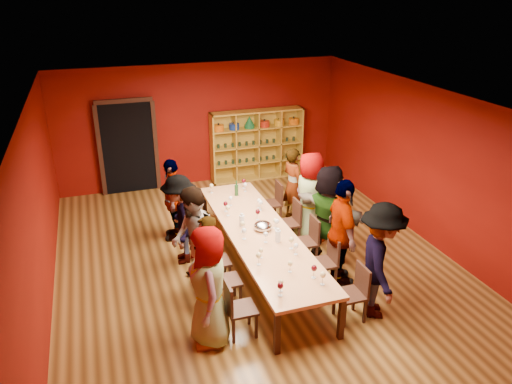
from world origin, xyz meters
TOP-DOWN VIEW (x-y plane):
  - room_shell at (0.00, 0.00)m, footprint 7.10×9.10m
  - tasting_table at (0.00, 0.00)m, footprint 1.10×4.50m
  - doorway at (-1.80, 4.43)m, footprint 1.40×0.17m
  - shelving_unit at (1.40, 4.32)m, footprint 2.40×0.40m
  - chair_person_left_0 at (-0.91, -1.61)m, footprint 0.42×0.42m
  - person_left_0 at (-1.29, -1.61)m, footprint 0.57×0.93m
  - chair_person_left_1 at (-0.91, -0.84)m, footprint 0.42×0.42m
  - person_left_1 at (-1.15, -0.84)m, footprint 0.49×0.63m
  - chair_person_left_2 at (-0.91, -0.22)m, footprint 0.42×0.42m
  - person_left_2 at (-1.21, -0.22)m, footprint 0.48×0.88m
  - chair_person_left_3 at (-0.91, 0.73)m, footprint 0.42×0.42m
  - person_left_3 at (-1.26, 0.73)m, footprint 0.56×1.13m
  - chair_person_left_4 at (-0.91, 1.68)m, footprint 0.42×0.42m
  - person_left_4 at (-1.22, 1.68)m, footprint 0.63×1.05m
  - chair_person_right_0 at (0.91, -1.79)m, footprint 0.42×0.42m
  - person_right_0 at (1.29, -1.79)m, footprint 0.89×1.30m
  - chair_person_right_1 at (0.91, -0.83)m, footprint 0.42×0.42m
  - person_right_1 at (1.16, -0.83)m, footprint 0.67×1.17m
  - chair_person_right_2 at (0.91, -0.08)m, footprint 0.42×0.42m
  - person_right_2 at (1.28, -0.08)m, footprint 1.14×1.77m
  - chair_person_right_3 at (0.91, 0.72)m, footprint 0.42×0.42m
  - person_right_3 at (1.28, 0.72)m, footprint 0.66×0.98m
  - chair_person_right_4 at (0.91, 1.70)m, footprint 0.42×0.42m
  - person_right_4 at (1.33, 1.70)m, footprint 0.56×0.67m
  - wine_glass_0 at (-0.34, -0.18)m, footprint 0.08×0.08m
  - wine_glass_1 at (0.30, 0.03)m, footprint 0.08×0.08m
  - wine_glass_2 at (-0.18, 1.21)m, footprint 0.08×0.08m
  - wine_glass_3 at (0.32, -1.85)m, footprint 0.09×0.09m
  - wine_glass_4 at (0.01, -1.38)m, footprint 0.08×0.08m
  - wine_glass_5 at (0.32, 1.97)m, footprint 0.09×0.09m
  - wine_glass_6 at (-0.29, 0.08)m, footprint 0.08×0.08m
  - wine_glass_7 at (0.29, -0.93)m, footprint 0.08×0.08m
  - wine_glass_8 at (0.31, 0.92)m, footprint 0.08×0.08m
  - wine_glass_9 at (-0.38, 1.94)m, footprint 0.08×0.08m
  - wine_glass_10 at (0.30, 0.82)m, footprint 0.08×0.08m
  - wine_glass_11 at (0.12, 0.44)m, footprint 0.09×0.09m
  - wine_glass_12 at (-0.35, -1.91)m, footprint 0.09×0.09m
  - wine_glass_13 at (0.31, -0.04)m, footprint 0.09×0.09m
  - wine_glass_14 at (0.29, -0.74)m, footprint 0.09×0.09m
  - wine_glass_15 at (-0.37, -1.04)m, footprint 0.09×0.09m
  - wine_glass_16 at (-0.31, -1.81)m, footprint 0.08×0.08m
  - wine_glass_17 at (-0.34, 0.97)m, footprint 0.09×0.09m
  - wine_glass_18 at (-0.35, 0.79)m, footprint 0.09×0.09m
  - wine_glass_19 at (0.30, 1.79)m, footprint 0.08×0.08m
  - wine_glass_20 at (-0.27, -0.85)m, footprint 0.07×0.07m
  - wine_glass_21 at (-0.03, -0.40)m, footprint 0.08×0.08m
  - wine_glass_22 at (0.28, -1.65)m, footprint 0.09×0.09m
  - spittoon_bowl at (0.07, 0.04)m, footprint 0.32×0.32m
  - carafe_a at (-0.23, 0.30)m, footprint 0.13×0.13m
  - carafe_b at (0.17, -0.44)m, footprint 0.12×0.12m
  - wine_bottle at (0.07, 1.65)m, footprint 0.08×0.08m

SIDE VIEW (x-z plane):
  - chair_person_left_0 at x=-0.91m, z-range 0.05..0.94m
  - chair_person_left_1 at x=-0.91m, z-range 0.05..0.94m
  - chair_person_left_2 at x=-0.91m, z-range 0.05..0.94m
  - chair_person_left_3 at x=-0.91m, z-range 0.05..0.94m
  - chair_person_left_4 at x=-0.91m, z-range 0.05..0.94m
  - chair_person_right_0 at x=0.91m, z-range 0.05..0.94m
  - chair_person_right_1 at x=0.91m, z-range 0.05..0.94m
  - chair_person_right_2 at x=0.91m, z-range 0.05..0.94m
  - chair_person_right_3 at x=0.91m, z-range 0.05..0.94m
  - chair_person_right_4 at x=0.91m, z-range 0.05..0.94m
  - tasting_table at x=0.00m, z-range 0.32..1.07m
  - person_left_1 at x=-1.15m, z-range 0.00..1.58m
  - person_right_4 at x=1.33m, z-range 0.00..1.61m
  - spittoon_bowl at x=0.07m, z-range 0.74..0.91m
  - person_left_4 at x=-1.22m, z-range 0.00..1.67m
  - person_left_3 at x=-1.26m, z-range 0.00..1.68m
  - carafe_b at x=0.17m, z-range 0.74..0.98m
  - carafe_a at x=-0.23m, z-range 0.74..0.99m
  - wine_bottle at x=0.07m, z-range 0.71..1.03m
  - wine_glass_20 at x=-0.27m, z-range 0.79..0.97m
  - wine_glass_4 at x=0.01m, z-range 0.79..0.98m
  - wine_glass_16 at x=-0.31m, z-range 0.79..0.99m
  - wine_glass_19 at x=0.30m, z-range 0.79..0.99m
  - wine_glass_21 at x=-0.03m, z-range 0.79..0.99m
  - wine_glass_2 at x=-0.18m, z-range 0.79..0.99m
  - wine_glass_8 at x=0.31m, z-range 0.79..0.99m
  - wine_glass_1 at x=0.30m, z-range 0.79..0.99m
  - wine_glass_7 at x=0.29m, z-range 0.80..1.00m
  - wine_glass_9 at x=-0.38m, z-range 0.80..1.00m
  - wine_glass_10 at x=0.30m, z-range 0.80..1.00m
  - person_left_2 at x=-1.21m, z-range 0.00..1.80m
  - wine_glass_0 at x=-0.34m, z-range 0.80..1.01m
  - wine_glass_6 at x=-0.29m, z-range 0.80..1.01m
  - wine_glass_17 at x=-0.34m, z-range 0.80..1.01m
  - person_left_0 at x=-1.29m, z-range 0.00..1.81m
  - wine_glass_5 at x=0.32m, z-range 0.80..1.01m
  - wine_glass_12 at x=-0.35m, z-range 0.80..1.01m
  - wine_glass_18 at x=-0.35m, z-range 0.80..1.01m
  - wine_glass_13 at x=0.31m, z-range 0.80..1.01m
  - wine_glass_11 at x=0.12m, z-range 0.80..1.01m
  - wine_glass_14 at x=0.29m, z-range 0.80..1.01m
  - wine_glass_3 at x=0.32m, z-range 0.80..1.02m
  - wine_glass_22 at x=0.28m, z-range 0.80..1.02m
  - wine_glass_15 at x=-0.37m, z-range 0.80..1.02m
  - person_right_3 at x=1.28m, z-range 0.00..1.83m
  - person_right_2 at x=1.28m, z-range 0.00..1.85m
  - person_right_0 at x=1.29m, z-range 0.00..1.86m
  - person_right_1 at x=1.16m, z-range 0.00..1.88m
  - shelving_unit at x=1.40m, z-range 0.08..1.88m
  - doorway at x=-1.80m, z-range -0.03..2.27m
  - room_shell at x=0.00m, z-range -0.02..3.02m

